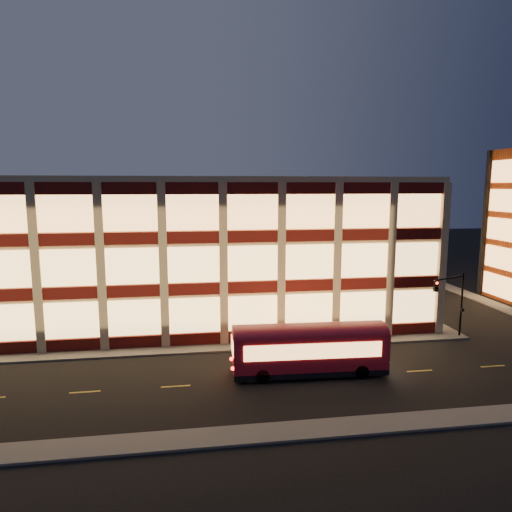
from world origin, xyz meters
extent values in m
plane|color=black|center=(0.00, 0.00, 0.00)|extent=(200.00, 200.00, 0.00)
cube|color=#514F4C|center=(-3.00, 1.00, 0.07)|extent=(54.00, 2.00, 0.15)
cube|color=#514F4C|center=(23.00, 17.00, 0.07)|extent=(2.00, 30.00, 0.15)
cube|color=#514F4C|center=(34.00, 17.00, 0.07)|extent=(2.00, 30.00, 0.15)
cube|color=#514F4C|center=(0.00, -13.00, 0.07)|extent=(100.00, 2.00, 0.15)
cube|color=tan|center=(-3.00, 17.00, 7.00)|extent=(50.00, 30.00, 14.00)
cube|color=tan|center=(-3.00, 17.00, 14.25)|extent=(50.40, 30.40, 0.50)
cube|color=#470C0A|center=(-3.00, 1.88, 0.65)|extent=(50.10, 0.25, 1.00)
cube|color=#FFC06B|center=(-3.00, 1.90, 2.75)|extent=(49.00, 0.20, 3.00)
cube|color=#470C0A|center=(22.12, 17.00, 0.65)|extent=(0.25, 30.10, 1.00)
cube|color=#FFC06B|center=(22.10, 17.00, 2.75)|extent=(0.20, 29.00, 3.00)
cube|color=#470C0A|center=(-3.00, 1.88, 5.05)|extent=(50.10, 0.25, 1.00)
cube|color=#FFC06B|center=(-3.00, 1.90, 7.15)|extent=(49.00, 0.20, 3.00)
cube|color=#470C0A|center=(22.12, 17.00, 5.05)|extent=(0.25, 30.10, 1.00)
cube|color=#FFC06B|center=(22.10, 17.00, 7.15)|extent=(0.20, 29.00, 3.00)
cube|color=#470C0A|center=(-3.00, 1.88, 9.45)|extent=(50.10, 0.25, 1.00)
cube|color=#FFC06B|center=(-3.00, 1.90, 11.55)|extent=(49.00, 0.20, 3.00)
cube|color=#470C0A|center=(22.12, 17.00, 9.45)|extent=(0.25, 30.10, 1.00)
cube|color=#FFC06B|center=(22.10, 17.00, 11.55)|extent=(0.20, 29.00, 3.00)
cube|color=black|center=(36.00, 16.00, 9.00)|extent=(0.60, 0.60, 18.00)
cube|color=#EB9F52|center=(35.92, 12.00, 1.80)|extent=(0.16, 6.60, 2.60)
cube|color=#EB9F52|center=(35.92, 12.00, 5.20)|extent=(0.16, 6.60, 2.60)
cube|color=#EB9F52|center=(35.92, 12.00, 8.60)|extent=(0.16, 6.60, 2.60)
cube|color=#EB9F52|center=(35.92, 12.00, 12.00)|extent=(0.16, 6.60, 2.60)
cube|color=#EB9F52|center=(35.92, 12.00, 15.40)|extent=(0.16, 6.60, 2.60)
cylinder|color=black|center=(23.50, 0.80, 3.00)|extent=(0.18, 0.18, 6.00)
cylinder|color=black|center=(21.75, 0.05, 5.70)|extent=(3.56, 1.63, 0.14)
cube|color=black|center=(20.00, -0.70, 5.20)|extent=(0.32, 0.32, 0.95)
sphere|color=#FF0C05|center=(20.00, -0.88, 5.50)|extent=(0.20, 0.20, 0.20)
cube|color=black|center=(23.50, 0.60, 2.60)|extent=(0.25, 0.18, 0.28)
cube|color=#A00819|center=(7.67, -5.23, 1.90)|extent=(11.29, 3.26, 2.57)
cube|color=black|center=(7.67, -5.23, 0.39)|extent=(11.29, 3.26, 0.39)
cylinder|color=black|center=(4.04, -6.31, 0.50)|extent=(1.02, 0.38, 1.01)
cylinder|color=black|center=(4.14, -3.85, 0.50)|extent=(1.02, 0.38, 1.01)
cylinder|color=black|center=(11.20, -6.61, 0.50)|extent=(1.02, 0.38, 1.01)
cylinder|color=black|center=(11.30, -4.15, 0.50)|extent=(1.02, 0.38, 1.01)
cube|color=#EB9F52|center=(7.61, -6.65, 2.24)|extent=(9.84, 0.47, 1.12)
cube|color=#EB9F52|center=(7.73, -3.80, 2.24)|extent=(9.84, 0.47, 1.12)
camera|label=1|loc=(-0.88, -36.21, 13.69)|focal=32.00mm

